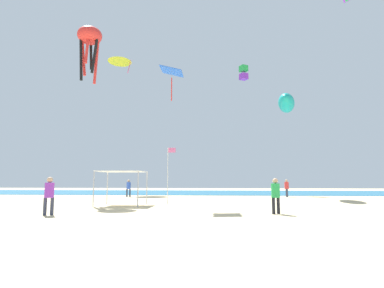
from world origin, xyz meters
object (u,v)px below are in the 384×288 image
object	(u,v)px
person_central	(129,187)
banner_flag	(169,170)
canopy_tent	(122,173)
person_near_tent	(287,187)
person_leftmost	(276,193)
kite_delta_yellow	(120,60)
kite_inflatable_teal	(286,103)
person_rightmost	(49,193)
kite_octopus_red	(90,38)
kite_diamond_blue	(172,73)
kite_box_green	(244,73)

from	to	relation	value
person_central	banner_flag	distance (m)	11.55
canopy_tent	banner_flag	size ratio (longest dim) A/B	0.74
canopy_tent	person_near_tent	size ratio (longest dim) A/B	1.67
person_near_tent	person_central	bearing A→B (deg)	93.15
canopy_tent	person_leftmost	bearing A→B (deg)	-26.97
canopy_tent	kite_delta_yellow	xyz separation A→B (m)	(-7.63, 21.85, 17.35)
person_central	kite_delta_yellow	bearing A→B (deg)	112.96
kite_inflatable_teal	person_leftmost	bearing A→B (deg)	178.86
person_near_tent	person_rightmost	xyz separation A→B (m)	(-15.65, -18.69, 0.03)
kite_delta_yellow	kite_octopus_red	size ratio (longest dim) A/B	0.72
kite_diamond_blue	kite_delta_yellow	distance (m)	26.81
person_near_tent	kite_octopus_red	size ratio (longest dim) A/B	0.36
kite_inflatable_teal	kite_diamond_blue	bearing A→B (deg)	150.03
person_rightmost	banner_flag	xyz separation A→B (m)	(4.79, 7.62, 1.34)
kite_octopus_red	kite_delta_yellow	bearing A→B (deg)	-177.97
banner_flag	kite_inflatable_teal	xyz separation A→B (m)	(10.73, 9.17, 7.17)
banner_flag	kite_delta_yellow	bearing A→B (deg)	117.51
person_rightmost	kite_inflatable_teal	xyz separation A→B (m)	(15.51, 16.79, 8.51)
banner_flag	kite_octopus_red	distance (m)	14.61
kite_box_green	canopy_tent	bearing A→B (deg)	-149.21
person_central	kite_inflatable_teal	xyz separation A→B (m)	(16.56, -0.70, 8.56)
person_near_tent	person_leftmost	size ratio (longest dim) A/B	1.01
kite_diamond_blue	kite_delta_yellow	size ratio (longest dim) A/B	0.64
kite_delta_yellow	kite_octopus_red	bearing A→B (deg)	102.72
banner_flag	kite_octopus_red	size ratio (longest dim) A/B	0.80
canopy_tent	person_central	world-z (taller)	canopy_tent
person_leftmost	kite_inflatable_teal	size ratio (longest dim) A/B	0.32
person_near_tent	kite_diamond_blue	distance (m)	18.31
kite_inflatable_teal	banner_flag	bearing A→B (deg)	144.61
kite_box_green	person_near_tent	bearing A→B (deg)	-103.55
kite_box_green	kite_octopus_red	distance (m)	23.31
person_rightmost	kite_octopus_red	world-z (taller)	kite_octopus_red
kite_octopus_red	kite_diamond_blue	bearing A→B (deg)	53.11
kite_octopus_red	person_central	bearing A→B (deg)	156.49
kite_diamond_blue	kite_delta_yellow	world-z (taller)	kite_delta_yellow
person_near_tent	kite_delta_yellow	bearing A→B (deg)	65.21
person_leftmost	kite_box_green	xyz separation A→B (m)	(0.89, 26.68, 15.97)
kite_delta_yellow	kite_inflatable_teal	bearing A→B (deg)	155.03
kite_inflatable_teal	kite_box_green	bearing A→B (deg)	30.12
person_central	banner_flag	bearing A→B (deg)	-60.99
person_near_tent	kite_box_green	world-z (taller)	kite_box_green
person_leftmost	kite_diamond_blue	world-z (taller)	kite_diamond_blue
person_near_tent	kite_box_green	distance (m)	18.88
person_rightmost	kite_octopus_red	bearing A→B (deg)	-85.17
person_central	kite_delta_yellow	distance (m)	21.97
banner_flag	kite_delta_yellow	xyz separation A→B (m)	(-10.74, 20.62, 17.14)
person_rightmost	kite_box_green	xyz separation A→B (m)	(12.24, 28.16, 15.94)
kite_inflatable_teal	kite_octopus_red	xyz separation A→B (m)	(-18.50, -6.09, 4.81)
kite_inflatable_teal	kite_diamond_blue	distance (m)	14.85
person_central	kite_box_green	distance (m)	23.37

